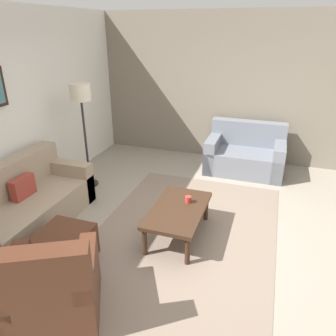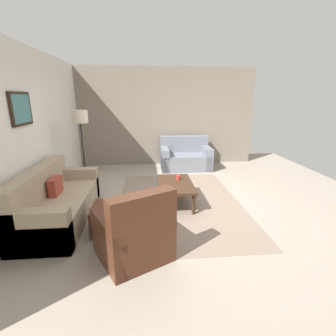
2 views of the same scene
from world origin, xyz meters
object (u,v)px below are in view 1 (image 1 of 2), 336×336
at_px(couch_main, 19,209).
at_px(lamp_standing, 82,103).
at_px(ottoman, 65,246).
at_px(cup, 188,199).
at_px(couch_loveseat, 245,155).
at_px(armchair_leather, 51,294).
at_px(coffee_table, 178,212).

bearing_deg(couch_main, lamp_standing, -6.64).
bearing_deg(ottoman, couch_main, 68.13).
distance_m(couch_main, lamp_standing, 1.82).
distance_m(ottoman, cup, 1.60).
height_order(couch_loveseat, armchair_leather, armchair_leather).
xyz_separation_m(ottoman, coffee_table, (0.89, -1.08, 0.16)).
height_order(armchair_leather, ottoman, armchair_leather).
relative_size(couch_loveseat, ottoman, 2.48).
relative_size(couch_main, coffee_table, 1.85).
distance_m(coffee_table, lamp_standing, 2.34).
distance_m(armchair_leather, lamp_standing, 3.02).
xyz_separation_m(coffee_table, cup, (0.18, -0.08, 0.09)).
relative_size(couch_main, ottoman, 3.64).
height_order(couch_main, coffee_table, couch_main).
bearing_deg(cup, coffee_table, 155.88).
relative_size(couch_loveseat, armchair_leather, 1.28).
distance_m(couch_main, cup, 2.23).
bearing_deg(cup, couch_main, 107.82).
height_order(armchair_leather, lamp_standing, lamp_standing).
xyz_separation_m(armchair_leather, cup, (1.80, -0.78, 0.15)).
relative_size(armchair_leather, coffee_table, 0.98).
bearing_deg(coffee_table, ottoman, 129.30).
distance_m(armchair_leather, coffee_table, 1.76).
xyz_separation_m(couch_loveseat, cup, (-2.27, 0.49, 0.16)).
relative_size(armchair_leather, cup, 12.56).
bearing_deg(lamp_standing, couch_loveseat, -58.31).
bearing_deg(armchair_leather, lamp_standing, 24.75).
bearing_deg(ottoman, cup, -47.48).
xyz_separation_m(coffee_table, lamp_standing, (0.94, 1.87, 1.05)).
relative_size(ottoman, coffee_table, 0.51).
xyz_separation_m(ottoman, cup, (1.07, -1.16, 0.25)).
xyz_separation_m(couch_main, armchair_leather, (-1.12, -1.35, 0.01)).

